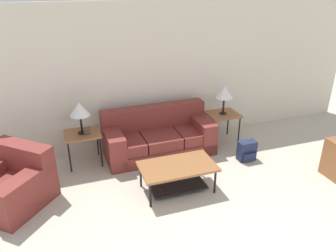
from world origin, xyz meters
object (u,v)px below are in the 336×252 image
object	(u,v)px
side_table_right	(223,116)
table_lamp_left	(80,110)
backpack	(247,151)
armchair	(12,185)
side_table_left	(83,136)
table_lamp_right	(224,93)
couch	(158,138)
coffee_table	(177,172)

from	to	relation	value
side_table_right	table_lamp_left	size ratio (longest dim) A/B	1.09
backpack	armchair	bearing A→B (deg)	179.52
side_table_left	table_lamp_left	world-z (taller)	table_lamp_left
armchair	table_lamp_right	bearing A→B (deg)	12.01
table_lamp_left	backpack	xyz separation A→B (m)	(2.68, -0.82, -0.82)
couch	side_table_right	size ratio (longest dim) A/B	3.30
couch	table_lamp_left	distance (m)	1.48
couch	backpack	bearing A→B (deg)	-29.19
side_table_right	table_lamp_right	world-z (taller)	table_lamp_right
table_lamp_left	backpack	size ratio (longest dim) A/B	1.53
side_table_right	table_lamp_left	distance (m)	2.66
coffee_table	side_table_right	bearing A→B (deg)	41.98
coffee_table	table_lamp_right	world-z (taller)	table_lamp_right
side_table_left	table_lamp_left	distance (m)	0.47
couch	table_lamp_right	world-z (taller)	table_lamp_right
armchair	backpack	distance (m)	3.76
armchair	coffee_table	bearing A→B (deg)	-11.61
table_lamp_right	couch	bearing A→B (deg)	-177.95
side_table_left	table_lamp_right	bearing A→B (deg)	0.00
coffee_table	side_table_right	distance (m)	1.89
side_table_right	backpack	bearing A→B (deg)	-85.25
side_table_right	backpack	size ratio (longest dim) A/B	1.67
armchair	backpack	xyz separation A→B (m)	(3.76, -0.03, -0.11)
couch	table_lamp_right	bearing A→B (deg)	2.05
backpack	side_table_left	bearing A→B (deg)	163.09
table_lamp_right	backpack	world-z (taller)	table_lamp_right
armchair	table_lamp_left	xyz separation A→B (m)	(1.07, 0.79, 0.71)
side_table_left	armchair	bearing A→B (deg)	-143.82
table_lamp_right	coffee_table	bearing A→B (deg)	-138.02
side_table_left	side_table_right	xyz separation A→B (m)	(2.62, 0.00, 0.00)
couch	table_lamp_left	world-z (taller)	table_lamp_left
armchair	side_table_left	distance (m)	1.35
couch	coffee_table	distance (m)	1.21
couch	armchair	world-z (taller)	couch
side_table_left	table_lamp_left	size ratio (longest dim) A/B	1.09
couch	table_lamp_left	size ratio (longest dim) A/B	3.59
couch	side_table_right	distance (m)	1.33
backpack	couch	bearing A→B (deg)	150.81
coffee_table	table_lamp_right	distance (m)	2.00
table_lamp_left	side_table_right	bearing A→B (deg)	-0.00
table_lamp_left	table_lamp_right	bearing A→B (deg)	0.00
table_lamp_right	side_table_left	bearing A→B (deg)	-180.00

